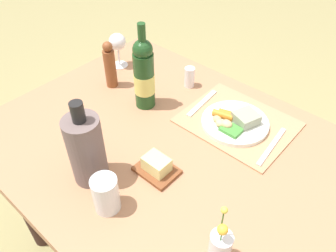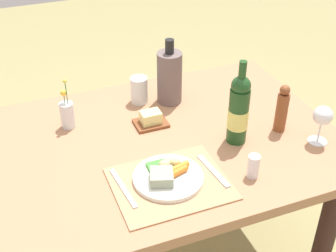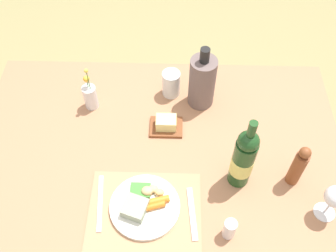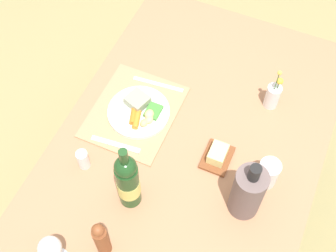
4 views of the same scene
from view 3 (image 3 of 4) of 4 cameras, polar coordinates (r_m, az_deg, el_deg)
The scene contains 14 objects.
ground_plane at distance 2.15m, azimuth -1.10°, elevation -14.87°, with size 8.00×8.00×0.00m, color #9A925D.
dining_table at distance 1.57m, azimuth -1.46°, elevation -6.09°, with size 1.43×0.97×0.76m.
placemat at distance 1.36m, azimuth -3.49°, elevation -12.73°, with size 0.39×0.32×0.01m, color tan.
dinner_plate at distance 1.35m, azimuth -3.52°, elevation -11.56°, with size 0.24×0.24×0.05m.
fork at distance 1.39m, azimuth -9.99°, elevation -11.09°, with size 0.02×0.21×0.01m, color silver.
knife at distance 1.35m, azimuth 3.59°, elevation -12.74°, with size 0.02×0.19×0.01m, color silver.
butter_dish at distance 1.53m, azimuth -0.28°, elevation 0.24°, with size 0.13×0.10×0.06m.
wine_bottle at distance 1.33m, azimuth 11.07°, elevation -4.76°, with size 0.08×0.08×0.34m.
salt_shaker at distance 1.31m, azimuth 9.06°, elevation -14.77°, with size 0.04×0.04×0.09m, color white.
flower_vase at distance 1.60m, azimuth -11.41°, elevation 4.38°, with size 0.06×0.06×0.21m.
water_tumbler at distance 1.63m, azimuth 0.46°, elevation 6.11°, with size 0.08×0.08×0.12m.
wine_glass at distance 1.37m, azimuth 23.45°, elevation -9.70°, with size 0.07×0.07×0.16m.
cooler_bottle at distance 1.55m, azimuth 5.07°, elevation 6.56°, with size 0.11×0.11×0.29m.
pepper_mill at distance 1.41m, azimuth 18.67°, elevation -5.63°, with size 0.05×0.05×0.20m.
Camera 3 is at (0.06, -0.80, 2.00)m, focal length 41.29 mm.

